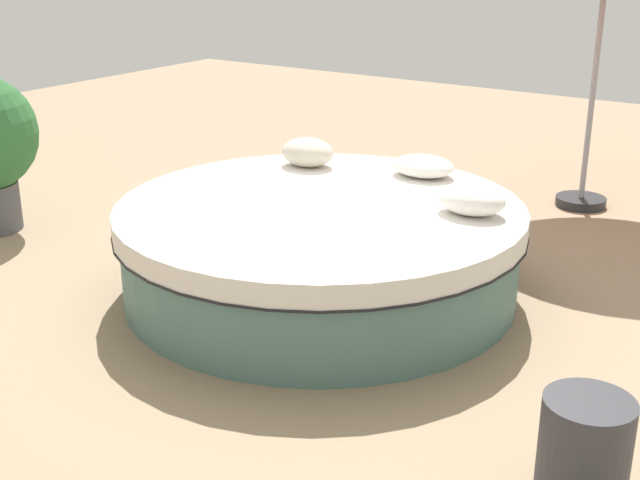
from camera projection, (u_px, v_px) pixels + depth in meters
The scene contains 6 objects.
ground_plane at pixel (320, 292), 5.74m from camera, with size 16.00×16.00×0.00m, color #9E8466.
round_bed at pixel (320, 248), 5.63m from camera, with size 2.71×2.71×0.62m.
throw_pillow_0 at pixel (471, 200), 5.30m from camera, with size 0.44×0.33×0.19m, color white.
throw_pillow_1 at pixel (423, 166), 6.13m from camera, with size 0.47×0.37×0.15m, color white.
throw_pillow_2 at pixel (308, 152), 6.38m from camera, with size 0.42×0.33×0.22m, color beige.
side_table at pixel (585, 446), 3.63m from camera, with size 0.40×0.40×0.45m, color #333338.
Camera 1 is at (-2.95, 4.36, 2.31)m, focal length 47.26 mm.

